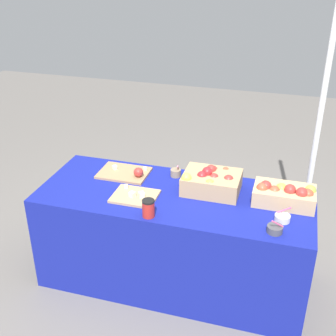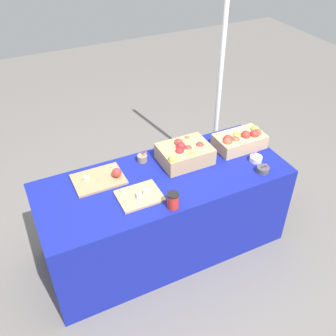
{
  "view_description": "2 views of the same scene",
  "coord_description": "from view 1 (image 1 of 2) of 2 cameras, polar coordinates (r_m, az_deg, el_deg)",
  "views": [
    {
      "loc": [
        0.71,
        -2.55,
        2.29
      ],
      "look_at": [
        -0.07,
        0.07,
        0.9
      ],
      "focal_mm": 47.23,
      "sensor_mm": 36.0,
      "label": 1
    },
    {
      "loc": [
        -0.94,
        -2.0,
        2.52
      ],
      "look_at": [
        0.04,
        0.01,
        0.81
      ],
      "focal_mm": 40.82,
      "sensor_mm": 36.0,
      "label": 2
    }
  ],
  "objects": [
    {
      "name": "coffee_cup",
      "position": [
        2.8,
        -2.55,
        -5.21
      ],
      "size": [
        0.08,
        0.08,
        0.12
      ],
      "color": "red",
      "rests_on": "table"
    },
    {
      "name": "cutting_board_front",
      "position": [
        3.03,
        -4.29,
        -3.63
      ],
      "size": [
        0.3,
        0.24,
        0.06
      ],
      "color": "tan",
      "rests_on": "table"
    },
    {
      "name": "table",
      "position": [
        3.27,
        0.78,
        -8.98
      ],
      "size": [
        1.9,
        0.76,
        0.74
      ],
      "primitive_type": "cube",
      "color": "navy",
      "rests_on": "ground_plane"
    },
    {
      "name": "sample_bowl_far",
      "position": [
        3.28,
        1.01,
        -0.61
      ],
      "size": [
        0.08,
        0.08,
        0.1
      ],
      "color": "gray",
      "rests_on": "table"
    },
    {
      "name": "cutting_board_back",
      "position": [
        3.32,
        -5.41,
        -0.61
      ],
      "size": [
        0.37,
        0.27,
        0.09
      ],
      "color": "tan",
      "rests_on": "table"
    },
    {
      "name": "apple_crate_left",
      "position": [
        3.02,
        14.82,
        -3.3
      ],
      "size": [
        0.4,
        0.24,
        0.16
      ],
      "color": "tan",
      "rests_on": "table"
    },
    {
      "name": "tent_pole",
      "position": [
        3.49,
        18.86,
        5.19
      ],
      "size": [
        0.04,
        0.04,
        2.16
      ],
      "primitive_type": "cylinder",
      "color": "white",
      "rests_on": "ground_plane"
    },
    {
      "name": "sample_bowl_mid",
      "position": [
        2.74,
        13.63,
        -7.66
      ],
      "size": [
        0.1,
        0.1,
        0.11
      ],
      "color": "#4C4C51",
      "rests_on": "table"
    },
    {
      "name": "ground_plane",
      "position": [
        3.5,
        0.74,
        -13.9
      ],
      "size": [
        10.0,
        10.0,
        0.0
      ],
      "primitive_type": "plane",
      "color": "slate"
    },
    {
      "name": "apple_crate_middle",
      "position": [
        3.08,
        5.65,
        -1.72
      ],
      "size": [
        0.39,
        0.3,
        0.18
      ],
      "color": "tan",
      "rests_on": "table"
    },
    {
      "name": "sample_bowl_near",
      "position": [
        2.86,
        14.54,
        -6.25
      ],
      "size": [
        0.1,
        0.1,
        0.1
      ],
      "color": "silver",
      "rests_on": "table"
    }
  ]
}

